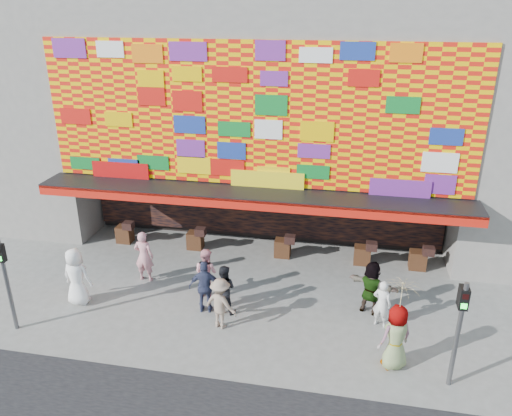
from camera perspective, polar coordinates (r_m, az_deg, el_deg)
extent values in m
plane|color=slate|center=(15.72, -3.14, -12.93)|extent=(90.00, 90.00, 0.00)
cube|color=gray|center=(20.81, 1.98, 15.30)|extent=(15.00, 8.00, 7.00)
cube|color=black|center=(22.94, 2.22, 3.12)|extent=(15.00, 6.00, 3.00)
cube|color=gray|center=(21.73, -18.93, 0.74)|extent=(0.40, 2.00, 3.00)
cube|color=gray|center=(19.40, 22.07, -2.33)|extent=(0.40, 2.00, 3.00)
cube|color=black|center=(17.24, -0.62, 1.77)|extent=(15.20, 1.60, 0.12)
cube|color=red|center=(16.59, -1.17, 0.35)|extent=(15.20, 0.04, 0.35)
cube|color=#FFBF00|center=(17.05, -0.28, 10.47)|extent=(14.80, 0.08, 4.90)
cube|color=black|center=(20.01, 0.81, 0.32)|extent=(14.00, 0.25, 2.50)
cylinder|color=#59595B|center=(16.31, -26.51, -7.89)|extent=(0.12, 0.12, 3.00)
cube|color=black|center=(15.85, -27.16, -4.59)|extent=(0.22, 0.18, 0.55)
cylinder|color=#59595B|center=(13.60, 22.01, -13.38)|extent=(0.12, 0.12, 3.00)
cube|color=black|center=(13.04, 22.68, -9.61)|extent=(0.22, 0.18, 0.55)
cube|color=black|center=(12.90, 22.84, -9.34)|extent=(0.14, 0.02, 0.14)
cube|color=#19E533|center=(13.03, 22.67, -10.32)|extent=(0.14, 0.02, 0.14)
imported|color=white|center=(17.09, -19.83, -7.39)|extent=(1.00, 0.70, 1.94)
imported|color=pink|center=(17.83, -12.69, -5.39)|extent=(0.68, 0.45, 1.86)
imported|color=black|center=(15.78, -3.72, -9.25)|extent=(0.82, 0.65, 1.62)
imported|color=gray|center=(15.12, -4.07, -10.82)|extent=(1.19, 0.92, 1.62)
imported|color=#343A5B|center=(15.81, -5.82, -8.97)|extent=(1.08, 0.56, 1.76)
imported|color=gray|center=(16.11, 13.04, -8.84)|extent=(1.70, 1.16, 1.76)
imported|color=gray|center=(14.04, 15.69, -14.02)|extent=(1.09, 0.98, 1.88)
imported|color=silver|center=(15.60, 14.19, -10.56)|extent=(0.66, 0.56, 1.54)
imported|color=pink|center=(16.63, -5.73, -7.36)|extent=(1.03, 0.95, 1.71)
imported|color=#FFF0A0|center=(13.37, 16.24, -9.78)|extent=(1.28, 1.29, 0.93)
cylinder|color=#4C3326|center=(13.86, 15.83, -12.99)|extent=(0.02, 0.02, 1.00)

